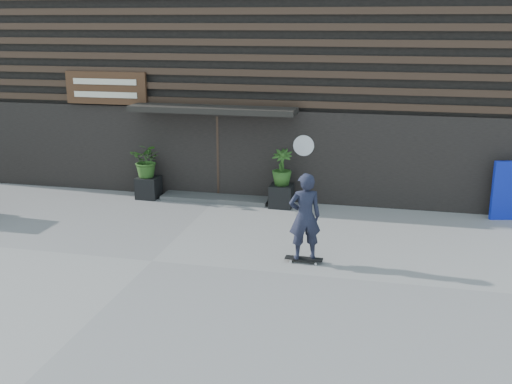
# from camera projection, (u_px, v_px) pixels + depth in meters

# --- Properties ---
(ground) EXTENTS (80.00, 80.00, 0.00)m
(ground) POSITION_uv_depth(u_px,v_px,m) (152.00, 261.00, 12.68)
(ground) COLOR gray
(ground) RESTS_ON ground
(entrance_step) EXTENTS (3.00, 0.80, 0.12)m
(entrance_step) POSITION_uv_depth(u_px,v_px,m) (216.00, 198.00, 16.98)
(entrance_step) COLOR #454543
(entrance_step) RESTS_ON ground
(planter_pot_left) EXTENTS (0.60, 0.60, 0.60)m
(planter_pot_left) POSITION_uv_depth(u_px,v_px,m) (149.00, 187.00, 17.14)
(planter_pot_left) COLOR black
(planter_pot_left) RESTS_ON ground
(bamboo_left) EXTENTS (0.86, 0.75, 0.96)m
(bamboo_left) POSITION_uv_depth(u_px,v_px,m) (147.00, 160.00, 16.93)
(bamboo_left) COLOR #2D591E
(bamboo_left) RESTS_ON planter_pot_left
(planter_pot_right) EXTENTS (0.60, 0.60, 0.60)m
(planter_pot_right) POSITION_uv_depth(u_px,v_px,m) (281.00, 196.00, 16.32)
(planter_pot_right) COLOR black
(planter_pot_right) RESTS_ON ground
(bamboo_right) EXTENTS (0.54, 0.54, 0.96)m
(bamboo_right) POSITION_uv_depth(u_px,v_px,m) (282.00, 167.00, 16.11)
(bamboo_right) COLOR #2D591E
(bamboo_right) RESTS_ON planter_pot_right
(building) EXTENTS (18.00, 11.00, 8.00)m
(building) POSITION_uv_depth(u_px,v_px,m) (258.00, 46.00, 20.95)
(building) COLOR black
(building) RESTS_ON ground
(skateboarder) EXTENTS (0.78, 0.63, 1.90)m
(skateboarder) POSITION_uv_depth(u_px,v_px,m) (305.00, 217.00, 12.34)
(skateboarder) COLOR black
(skateboarder) RESTS_ON ground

